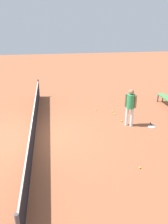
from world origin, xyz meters
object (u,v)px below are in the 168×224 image
object	(u,v)px
tennis_ball_near_player	(115,114)
tennis_ball_by_net	(140,168)
tennis_ball_stray_left	(113,111)
player_near_side	(130,105)
tennis_ball_baseline	(122,121)
tennis_racket_near_player	(151,126)
tennis_ball_midcourt	(96,109)
courtside_bench	(167,99)

from	to	relation	value
tennis_ball_near_player	tennis_ball_by_net	size ratio (longest dim) A/B	1.00
tennis_ball_stray_left	tennis_ball_near_player	bearing A→B (deg)	-179.85
player_near_side	tennis_ball_baseline	world-z (taller)	player_near_side
player_near_side	tennis_ball_by_net	xyz separation A→B (m)	(-3.12, 0.61, -0.98)
player_near_side	tennis_ball_by_net	size ratio (longest dim) A/B	25.76
tennis_racket_near_player	tennis_ball_near_player	distance (m)	1.98
tennis_ball_midcourt	tennis_ball_baseline	distance (m)	1.78
tennis_ball_stray_left	courtside_bench	xyz separation A→B (m)	(0.43, -3.06, 0.38)
player_near_side	tennis_ball_baseline	distance (m)	1.09
tennis_ball_near_player	tennis_ball_stray_left	world-z (taller)	same
tennis_ball_near_player	courtside_bench	bearing A→B (deg)	-75.74
tennis_ball_by_net	tennis_ball_baseline	xyz separation A→B (m)	(3.56, -0.41, 0.00)
tennis_racket_near_player	courtside_bench	bearing A→B (deg)	-37.81
tennis_racket_near_player	tennis_ball_near_player	xyz separation A→B (m)	(1.50, 1.29, 0.02)
player_near_side	tennis_ball_stray_left	xyz separation A→B (m)	(1.59, 0.33, -0.98)
tennis_ball_stray_left	player_near_side	bearing A→B (deg)	-168.12
tennis_ball_midcourt	tennis_ball_baseline	bearing A→B (deg)	-148.57
tennis_ball_midcourt	tennis_ball_stray_left	world-z (taller)	same
player_near_side	tennis_racket_near_player	xyz separation A→B (m)	(-0.26, -0.96, -1.00)
tennis_ball_by_net	tennis_ball_baseline	distance (m)	3.58
tennis_ball_near_player	courtside_bench	xyz separation A→B (m)	(0.78, -3.06, 0.38)
tennis_racket_near_player	tennis_ball_stray_left	size ratio (longest dim) A/B	9.20
tennis_ball_baseline	courtside_bench	size ratio (longest dim) A/B	0.04
courtside_bench	tennis_ball_near_player	bearing A→B (deg)	104.26
tennis_racket_near_player	tennis_ball_baseline	distance (m)	1.36
tennis_ball_near_player	tennis_ball_baseline	world-z (taller)	same
tennis_ball_near_player	tennis_ball_stray_left	xyz separation A→B (m)	(0.35, 0.00, 0.00)
tennis_ball_by_net	tennis_ball_baseline	size ratio (longest dim) A/B	1.00
tennis_racket_near_player	courtside_bench	size ratio (longest dim) A/B	0.40
tennis_ball_by_net	tennis_ball_midcourt	bearing A→B (deg)	5.85
player_near_side	tennis_ball_baseline	xyz separation A→B (m)	(0.44, 0.20, -0.98)
tennis_ball_midcourt	courtside_bench	world-z (taller)	courtside_bench
tennis_ball_near_player	tennis_ball_stray_left	size ratio (longest dim) A/B	1.00
tennis_ball_stray_left	courtside_bench	distance (m)	3.12
tennis_racket_near_player	tennis_ball_baseline	world-z (taller)	tennis_ball_baseline
tennis_racket_near_player	courtside_bench	xyz separation A→B (m)	(2.28, -1.77, 0.40)
tennis_racket_near_player	player_near_side	bearing A→B (deg)	74.82
tennis_ball_midcourt	courtside_bench	size ratio (longest dim) A/B	0.04
tennis_ball_near_player	tennis_racket_near_player	bearing A→B (deg)	-139.22
tennis_ball_stray_left	tennis_racket_near_player	bearing A→B (deg)	-144.96
player_near_side	tennis_ball_stray_left	distance (m)	1.89
player_near_side	courtside_bench	distance (m)	3.44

